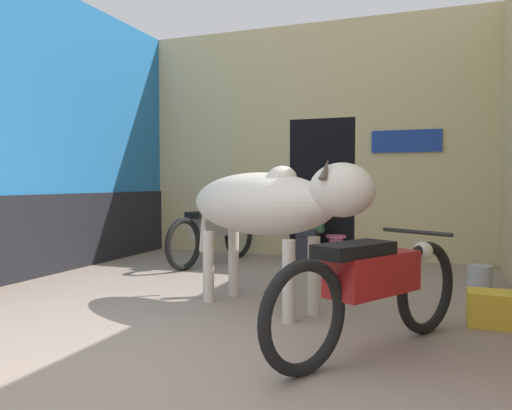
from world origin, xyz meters
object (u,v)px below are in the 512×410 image
(cow, at_px, (269,205))
(motorcycle_near, at_px, (373,285))
(shopkeeper_seated, at_px, (309,222))
(plastic_stool, at_px, (336,247))
(crate, at_px, (496,309))
(motorcycle_far, at_px, (213,232))
(bucket, at_px, (480,277))

(cow, height_order, motorcycle_near, cow)
(shopkeeper_seated, distance_m, plastic_stool, 0.56)
(cow, xyz_separation_m, crate, (1.90, 0.17, -0.83))
(motorcycle_near, height_order, plastic_stool, motorcycle_near)
(motorcycle_far, xyz_separation_m, crate, (3.50, -2.04, -0.33))
(cow, relative_size, shopkeeper_seated, 1.86)
(cow, xyz_separation_m, motorcycle_far, (-1.60, 2.21, -0.51))
(motorcycle_near, bearing_deg, bucket, 71.23)
(shopkeeper_seated, height_order, bucket, shopkeeper_seated)
(cow, height_order, plastic_stool, cow)
(shopkeeper_seated, distance_m, bucket, 2.63)
(cow, distance_m, motorcycle_near, 1.40)
(motorcycle_near, bearing_deg, crate, 48.54)
(crate, height_order, bucket, crate)
(motorcycle_near, bearing_deg, plastic_stool, 104.63)
(plastic_stool, relative_size, bucket, 1.47)
(plastic_stool, height_order, bucket, plastic_stool)
(motorcycle_near, xyz_separation_m, plastic_stool, (-1.03, 3.95, -0.26))
(plastic_stool, distance_m, bucket, 2.37)
(bucket, bearing_deg, crate, -89.25)
(cow, height_order, shopkeeper_seated, cow)
(crate, bearing_deg, cow, -174.76)
(motorcycle_far, bearing_deg, crate, -30.22)
(plastic_stool, xyz_separation_m, bucket, (1.88, -1.44, -0.08))
(shopkeeper_seated, bearing_deg, crate, -50.67)
(motorcycle_far, distance_m, plastic_stool, 1.86)
(cow, distance_m, plastic_stool, 3.23)
(crate, relative_size, bucket, 1.69)
(motorcycle_far, bearing_deg, motorcycle_near, -49.03)
(bucket, bearing_deg, shopkeeper_seated, 150.85)
(motorcycle_near, distance_m, motorcycle_far, 4.01)
(shopkeeper_seated, xyz_separation_m, bucket, (2.26, -1.26, -0.45))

